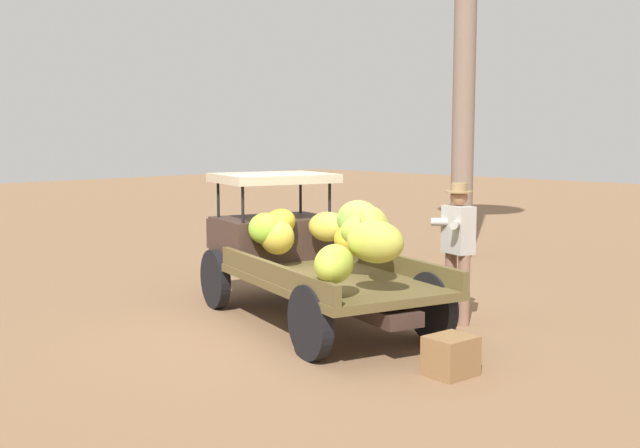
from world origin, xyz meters
The scene contains 4 objects.
ground_plane centered at (0.00, 0.00, 0.00)m, with size 60.00×60.00×0.00m, color brown.
truck centered at (0.33, -0.39, 0.93)m, with size 4.66×2.77×1.85m.
farmer centered at (-1.28, -1.58, 1.02)m, with size 0.54×0.50×1.78m.
wooden_crate centered at (-2.48, 0.23, 0.20)m, with size 0.46×0.39×0.40m, color olive.
Camera 1 is at (-6.87, 6.44, 2.41)m, focal length 43.44 mm.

